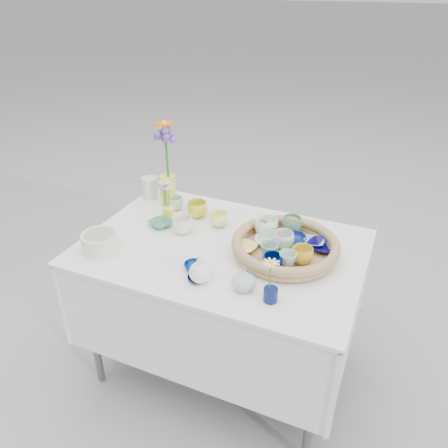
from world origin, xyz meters
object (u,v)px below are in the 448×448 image
at_px(display_table, 223,365).
at_px(tall_vase_yellow, 168,190).
at_px(wicker_tray, 285,247).
at_px(bud_vase_seafoam, 243,279).

height_order(display_table, tall_vase_yellow, tall_vase_yellow).
bearing_deg(tall_vase_yellow, wicker_tray, -17.15).
xyz_separation_m(display_table, tall_vase_yellow, (-0.43, 0.27, 0.85)).
xyz_separation_m(bud_vase_seafoam, tall_vase_yellow, (-0.64, 0.53, 0.03)).
bearing_deg(display_table, bud_vase_seafoam, -51.58).
distance_m(bud_vase_seafoam, tall_vase_yellow, 0.83).
bearing_deg(wicker_tray, bud_vase_seafoam, -104.28).
distance_m(display_table, wicker_tray, 0.85).
distance_m(wicker_tray, tall_vase_yellow, 0.75).
relative_size(display_table, wicker_tray, 2.66).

